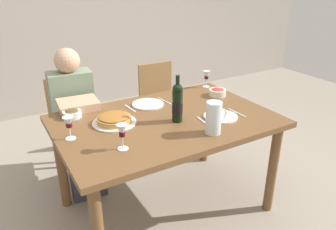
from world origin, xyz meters
TOP-DOWN VIEW (x-y plane):
  - ground_plane at (0.00, 0.00)m, footprint 8.00×8.00m
  - dining_table at (0.00, 0.00)m, footprint 1.50×1.00m
  - wine_bottle at (0.05, -0.07)m, footprint 0.07×0.07m
  - water_pitcher at (0.15, -0.34)m, footprint 0.15×0.10m
  - baked_tart at (-0.34, 0.11)m, footprint 0.30×0.30m
  - salad_bowl at (0.60, 0.19)m, footprint 0.14×0.14m
  - olive_bowl at (-0.56, 0.35)m, footprint 0.13×0.13m
  - wine_glass_left_diner at (-0.65, 0.03)m, footprint 0.07×0.07m
  - wine_glass_right_diner at (0.65, 0.42)m, footprint 0.06×0.06m
  - wine_glass_centre at (-0.42, -0.24)m, footprint 0.06×0.06m
  - dinner_plate_left_setting at (0.01, 0.29)m, footprint 0.24×0.24m
  - dinner_plate_right_setting at (0.35, -0.17)m, footprint 0.24×0.24m
  - fork_left_setting at (-0.14, 0.29)m, footprint 0.03×0.16m
  - knife_left_setting at (0.16, 0.29)m, footprint 0.03×0.18m
  - knife_right_setting at (0.50, -0.17)m, footprint 0.02×0.18m
  - spoon_right_setting at (0.20, -0.17)m, footprint 0.03×0.16m
  - chair_left at (-0.44, 0.90)m, footprint 0.43×0.43m
  - diner_left at (-0.46, 0.66)m, footprint 0.36×0.52m
  - chair_right at (0.45, 0.90)m, footprint 0.41×0.41m

SIDE VIEW (x-z plane):
  - ground_plane at x=0.00m, z-range 0.00..0.00m
  - chair_left at x=-0.44m, z-range 0.06..0.93m
  - chair_right at x=0.45m, z-range 0.06..0.93m
  - diner_left at x=-0.46m, z-range 0.04..1.20m
  - dining_table at x=0.00m, z-range 0.29..1.05m
  - fork_left_setting at x=-0.14m, z-range 0.76..0.76m
  - knife_left_setting at x=0.16m, z-range 0.76..0.76m
  - knife_right_setting at x=0.50m, z-range 0.76..0.76m
  - spoon_right_setting at x=0.20m, z-range 0.76..0.76m
  - dinner_plate_left_setting at x=0.01m, z-range 0.76..0.77m
  - dinner_plate_right_setting at x=0.35m, z-range 0.76..0.77m
  - baked_tart at x=-0.34m, z-range 0.76..0.82m
  - olive_bowl at x=-0.56m, z-range 0.76..0.82m
  - salad_bowl at x=0.60m, z-range 0.76..0.83m
  - water_pitcher at x=0.15m, z-range 0.75..0.96m
  - wine_glass_right_diner at x=0.65m, z-range 0.79..0.93m
  - wine_glass_left_diner at x=-0.65m, z-range 0.79..0.94m
  - wine_glass_centre at x=-0.42m, z-range 0.79..0.95m
  - wine_bottle at x=0.05m, z-range 0.73..1.06m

